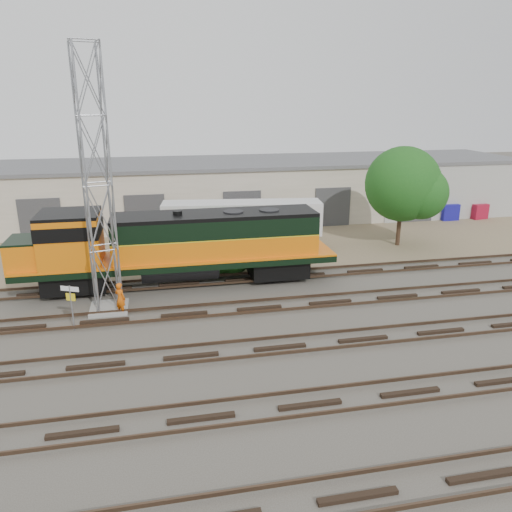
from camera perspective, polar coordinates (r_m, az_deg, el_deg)
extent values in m
plane|color=#47423A|center=(25.57, 1.09, -7.44)|extent=(140.00, 140.00, 0.00)
cube|color=#726047|center=(39.44, -3.68, 1.71)|extent=(80.00, 16.00, 0.02)
cube|color=black|center=(15.95, 11.56, -25.31)|extent=(80.00, 2.40, 0.14)
cube|color=#4C3828|center=(16.37, 10.50, -23.26)|extent=(80.00, 0.08, 0.14)
cube|color=black|center=(19.23, 6.19, -16.55)|extent=(80.00, 2.40, 0.14)
cube|color=#4C3828|center=(18.57, 6.93, -17.45)|extent=(80.00, 0.08, 0.14)
cube|color=#4C3828|center=(19.75, 5.53, -15.03)|extent=(80.00, 0.08, 0.14)
cube|color=black|center=(22.93, 2.76, -10.39)|extent=(80.00, 2.40, 0.14)
cube|color=#4C3828|center=(22.22, 3.25, -10.96)|extent=(80.00, 0.08, 0.14)
cube|color=#4C3828|center=(23.51, 2.31, -9.25)|extent=(80.00, 0.08, 0.14)
cube|color=black|center=(26.87, 0.39, -5.97)|extent=(80.00, 2.40, 0.14)
cube|color=#4C3828|center=(26.14, 0.73, -6.33)|extent=(80.00, 0.08, 0.14)
cube|color=#4C3828|center=(27.49, 0.07, -5.09)|extent=(80.00, 0.08, 0.14)
cube|color=black|center=(30.97, -1.34, -2.69)|extent=(80.00, 2.40, 0.14)
cube|color=#4C3828|center=(30.23, -1.08, -2.93)|extent=(80.00, 0.08, 0.14)
cube|color=#4C3828|center=(31.61, -1.58, -1.99)|extent=(80.00, 0.08, 0.14)
cube|color=beige|center=(46.61, -5.13, 7.31)|extent=(58.00, 10.00, 5.00)
cube|color=#59595B|center=(46.21, -5.22, 10.54)|extent=(58.40, 10.40, 0.30)
cube|color=#999993|center=(49.47, 22.04, 6.70)|extent=(14.00, 0.10, 5.00)
cube|color=#333335|center=(42.47, -23.40, 3.79)|extent=(3.20, 0.12, 3.40)
cube|color=#333335|center=(41.54, -12.55, 4.55)|extent=(3.20, 0.12, 3.40)
cube|color=#333335|center=(42.14, -1.58, 5.15)|extent=(3.20, 0.12, 3.40)
cube|color=#333335|center=(44.20, 8.73, 5.55)|extent=(3.20, 0.12, 3.40)
cube|color=#333335|center=(47.53, 17.87, 5.75)|extent=(3.20, 0.12, 3.40)
cube|color=black|center=(30.66, -19.91, -2.50)|extent=(3.49, 2.62, 1.09)
cube|color=black|center=(31.13, 2.45, -1.11)|extent=(3.49, 2.62, 1.09)
cube|color=black|center=(30.07, -8.70, -0.51)|extent=(18.55, 3.27, 0.38)
cylinder|color=black|center=(30.29, -8.64, -1.74)|extent=(4.58, 1.20, 1.20)
cube|color=orange|center=(29.99, -4.61, 1.28)|extent=(12.01, 2.84, 1.31)
cube|color=black|center=(29.67, -4.67, 3.50)|extent=(12.01, 2.84, 1.09)
cube|color=black|center=(29.52, -4.70, 4.74)|extent=(12.01, 2.84, 0.22)
cube|color=orange|center=(29.97, -20.37, 1.72)|extent=(3.27, 3.27, 2.84)
cube|color=black|center=(29.62, -20.68, 4.51)|extent=(3.27, 3.27, 0.17)
cube|color=orange|center=(30.65, -24.87, 0.22)|extent=(1.75, 2.62, 1.53)
cube|color=gray|center=(27.93, -16.41, -5.72)|extent=(1.97, 1.97, 0.20)
cylinder|color=gray|center=(26.75, -18.85, 7.96)|extent=(0.10, 0.10, 13.13)
cylinder|color=gray|center=(26.63, -16.27, 8.16)|extent=(0.10, 0.10, 13.13)
cylinder|color=gray|center=(25.57, -19.16, 7.52)|extent=(0.10, 0.10, 13.13)
cylinder|color=gray|center=(25.44, -16.45, 7.73)|extent=(0.10, 0.10, 13.13)
cylinder|color=gray|center=(25.71, -20.29, -5.62)|extent=(0.07, 0.07, 2.32)
cube|color=white|center=(25.35, -20.53, -3.54)|extent=(0.88, 0.43, 0.23)
cube|color=yellow|center=(25.50, -20.42, -4.42)|extent=(0.45, 0.23, 0.37)
imported|color=#DF5A0C|center=(26.94, -15.24, -4.72)|extent=(0.75, 0.73, 1.74)
cube|color=silver|center=(36.81, -1.61, 4.36)|extent=(11.80, 3.82, 2.41)
cube|color=black|center=(37.76, 5.33, 1.62)|extent=(2.41, 2.49, 0.89)
cube|color=black|center=(36.50, -8.53, 1.15)|extent=(0.13, 0.13, 1.16)
cube|color=black|center=(38.21, -8.34, 1.91)|extent=(0.13, 0.13, 1.16)
cube|color=navy|center=(49.65, 21.03, 4.78)|extent=(1.64, 1.54, 1.50)
cube|color=maroon|center=(51.21, 23.94, 4.74)|extent=(1.71, 1.62, 1.40)
cylinder|color=#382619|center=(32.81, -4.39, -1.32)|extent=(0.29, 0.29, 0.38)
sphere|color=#124214|center=(32.30, -4.46, 1.48)|extent=(4.23, 4.23, 4.23)
sphere|color=#124214|center=(31.93, -2.79, 0.53)|extent=(2.96, 2.96, 2.96)
cylinder|color=#382619|center=(39.51, 16.00, 3.14)|extent=(0.32, 0.32, 2.77)
sphere|color=#124214|center=(38.84, 16.42, 7.89)|extent=(5.55, 5.55, 5.55)
sphere|color=#124214|center=(38.75, 18.38, 6.86)|extent=(3.88, 3.88, 3.88)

